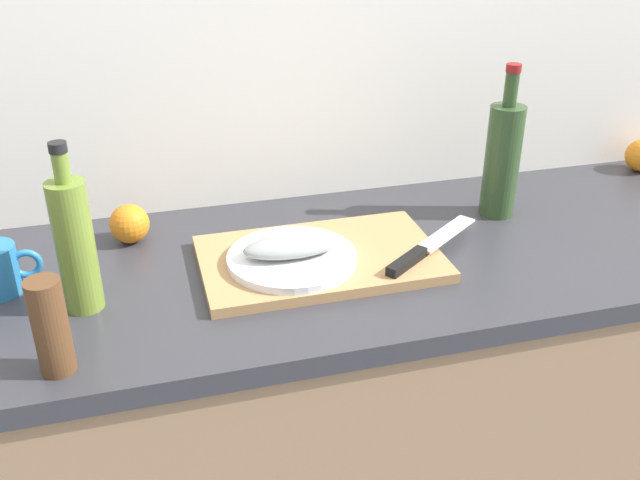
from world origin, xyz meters
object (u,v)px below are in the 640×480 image
Objects in this scene: white_plate at (292,258)px; wine_bottle at (502,158)px; pepper_mill at (51,327)px; chef_knife at (422,251)px; olive_oil_bottle at (75,243)px; fish_fillet at (292,246)px; cutting_board at (320,259)px.

wine_bottle is (0.49, 0.13, 0.10)m from white_plate.
chef_knife is at bearing 13.60° from pepper_mill.
chef_knife is 0.62m from olive_oil_bottle.
pepper_mill is at bearing -154.16° from fish_fillet.
cutting_board is 2.49× the size of fish_fillet.
chef_knife is (0.18, -0.05, 0.02)m from cutting_board.
white_plate is 1.56× the size of pepper_mill.
fish_fillet is at bearing -165.64° from cutting_board.
wine_bottle is at bearing 19.97° from pepper_mill.
wine_bottle is 0.95m from pepper_mill.
cutting_board is 2.92× the size of pepper_mill.
fish_fillet is 0.55× the size of wine_bottle.
pepper_mill is (-0.41, -0.20, 0.02)m from fish_fillet.
wine_bottle is (0.43, 0.11, 0.12)m from cutting_board.
wine_bottle is (0.25, 0.17, 0.10)m from chef_knife.
white_plate is 0.52m from wine_bottle.
fish_fillet is 0.72× the size of chef_knife.
wine_bottle reaches higher than pepper_mill.
pepper_mill is (-0.46, -0.21, 0.07)m from cutting_board.
olive_oil_bottle is at bearing -174.65° from cutting_board.
white_plate is at bearing 134.48° from chef_knife.
olive_oil_bottle is (-0.61, 0.01, 0.09)m from chef_knife.
pepper_mill is (-0.65, -0.16, 0.05)m from chef_knife.
olive_oil_bottle is 0.87m from wine_bottle.
cutting_board is 0.44m from olive_oil_bottle.
pepper_mill is (-0.41, -0.20, 0.05)m from white_plate.
cutting_board is 0.19m from chef_knife.
fish_fillet reaches higher than white_plate.
fish_fillet reaches higher than cutting_board.
wine_bottle is at bearing 14.79° from cutting_board.
fish_fillet is 1.17× the size of pepper_mill.
chef_knife is at bearing -9.22° from fish_fillet.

